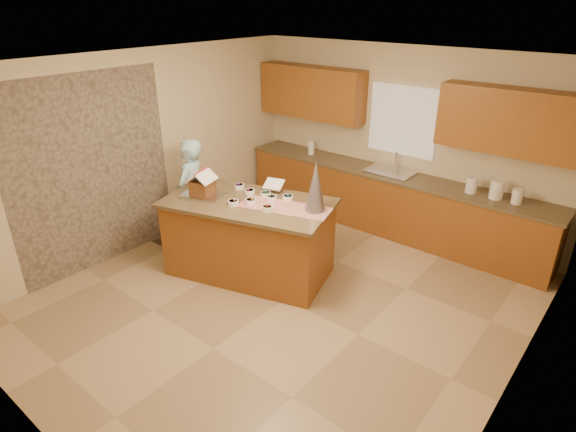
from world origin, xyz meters
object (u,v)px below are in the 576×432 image
at_px(island_base, 249,239).
at_px(gingerbread_house, 202,185).
at_px(tinsel_tree, 316,187).
at_px(boy, 192,194).

relative_size(island_base, gingerbread_house, 5.19).
relative_size(tinsel_tree, gingerbread_house, 1.59).
height_order(island_base, tinsel_tree, tinsel_tree).
bearing_deg(tinsel_tree, gingerbread_house, -159.06).
bearing_deg(gingerbread_house, tinsel_tree, 20.94).
xyz_separation_m(island_base, tinsel_tree, (0.80, 0.30, 0.83)).
relative_size(tinsel_tree, boy, 0.38).
distance_m(tinsel_tree, gingerbread_house, 1.47).
bearing_deg(gingerbread_house, island_base, 21.83).
height_order(tinsel_tree, gingerbread_house, tinsel_tree).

